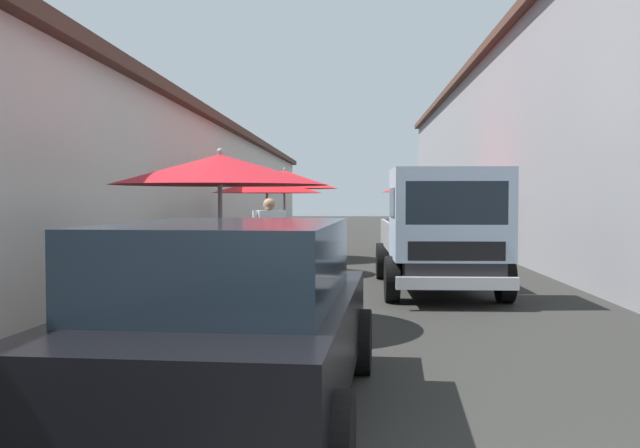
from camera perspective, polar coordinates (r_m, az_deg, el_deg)
ground at (r=15.92m, az=3.03°, el=-3.67°), size 90.00×90.00×0.00m
building_left_whitewash at (r=19.56m, az=-19.43°, el=3.12°), size 49.80×7.50×3.95m
fruit_stall_far_left at (r=14.46m, az=-4.38°, el=1.76°), size 2.35×2.35×2.13m
fruit_stall_near_right at (r=20.99m, az=8.75°, el=2.69°), size 2.60×2.60×2.26m
fruit_stall_near_left at (r=18.69m, az=12.31°, el=1.90°), size 2.11×2.11×2.08m
fruit_stall_far_right at (r=17.85m, az=-3.07°, el=3.19°), size 2.80×2.80×2.42m
fruit_stall_mid_lane at (r=8.49m, az=-8.51°, el=2.73°), size 2.68×2.68×2.24m
hatchback_car at (r=5.08m, az=-7.25°, el=-7.88°), size 4.00×2.11×1.45m
delivery_truck at (r=11.41m, az=10.23°, el=-0.78°), size 4.94×2.01×2.08m
vendor_by_crates at (r=12.40m, az=-4.28°, el=-1.00°), size 0.41×0.57×1.62m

